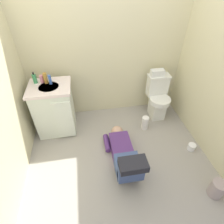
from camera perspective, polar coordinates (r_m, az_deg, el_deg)
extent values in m
cube|color=gray|center=(2.73, 1.87, -13.32)|extent=(3.01, 3.15, 0.04)
cube|color=beige|center=(2.91, -2.15, 20.33)|extent=(2.67, 0.08, 2.40)
cube|color=silver|center=(3.29, 13.99, 1.47)|extent=(0.22, 0.30, 0.38)
cylinder|color=silver|center=(3.13, 14.90, 3.54)|extent=(0.35, 0.35, 0.08)
cube|color=silver|center=(3.19, 14.17, 8.00)|extent=(0.34, 0.17, 0.34)
cube|color=silver|center=(3.10, 14.71, 10.91)|extent=(0.36, 0.19, 0.03)
cube|color=silver|center=(2.96, -17.61, 0.71)|extent=(0.56, 0.48, 0.78)
cube|color=silver|center=(2.73, -19.28, 7.43)|extent=(0.60, 0.52, 0.04)
cylinder|color=silver|center=(2.72, -19.29, 7.12)|extent=(0.28, 0.28, 0.05)
cube|color=silver|center=(2.75, -14.83, -2.55)|extent=(0.26, 0.03, 0.66)
cylinder|color=silver|center=(2.82, -19.32, 10.11)|extent=(0.02, 0.02, 0.10)
cube|color=#512D6B|center=(2.67, 3.00, -11.45)|extent=(0.29, 0.52, 0.17)
sphere|color=tan|center=(2.87, 1.62, -6.29)|extent=(0.19, 0.19, 0.19)
cube|color=#3D4F79|center=(2.38, 4.97, -16.61)|extent=(0.31, 0.28, 0.20)
cube|color=#3D4F79|center=(2.21, 6.04, -17.82)|extent=(0.31, 0.12, 0.32)
cube|color=black|center=(2.04, 6.71, -16.20)|extent=(0.31, 0.19, 0.09)
cylinder|color=#512D6B|center=(2.76, -1.64, -9.77)|extent=(0.08, 0.30, 0.08)
cube|color=silver|center=(3.05, 14.12, 11.95)|extent=(0.22, 0.11, 0.10)
cylinder|color=#3B9858|center=(2.84, -23.21, 9.61)|extent=(0.06, 0.06, 0.13)
cylinder|color=black|center=(2.80, -23.65, 11.07)|extent=(0.02, 0.02, 0.04)
cylinder|color=pink|center=(2.81, -21.32, 9.66)|extent=(0.05, 0.05, 0.11)
cylinder|color=#C18A34|center=(2.77, -20.27, 9.97)|extent=(0.05, 0.05, 0.16)
cylinder|color=#3E66BB|center=(2.73, -18.99, 9.62)|extent=(0.04, 0.04, 0.14)
cylinder|color=gray|center=(2.61, 30.31, -20.16)|extent=(0.17, 0.17, 0.22)
cylinder|color=white|center=(3.04, 10.38, -3.40)|extent=(0.11, 0.11, 0.23)
cylinder|color=white|center=(2.97, 23.82, -10.06)|extent=(0.11, 0.11, 0.10)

